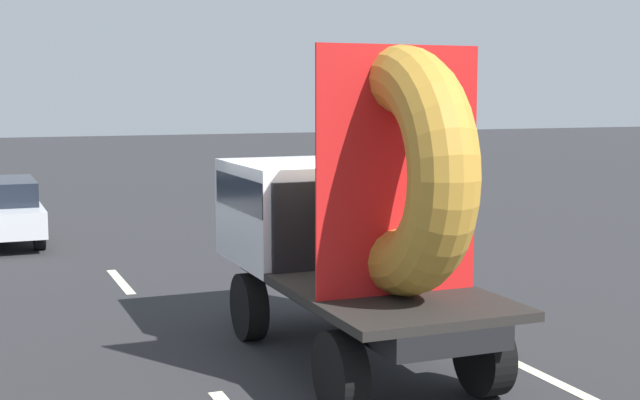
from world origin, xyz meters
TOP-DOWN VIEW (x-y plane):
  - ground_plane at (0.00, 0.00)m, footprint 120.00×120.00m
  - flatbed_truck at (-0.08, -0.50)m, footprint 2.02×5.07m
  - lane_dash_left_far at (-1.93, 5.05)m, footprint 0.16×2.15m
  - lane_dash_right_near at (1.77, -2.79)m, footprint 0.16×2.67m
  - lane_dash_right_far at (1.77, 5.15)m, footprint 0.16×2.26m

SIDE VIEW (x-z plane):
  - ground_plane at x=0.00m, z-range 0.00..0.00m
  - lane_dash_left_far at x=-1.93m, z-range 0.00..0.01m
  - lane_dash_right_near at x=1.77m, z-range 0.00..0.01m
  - lane_dash_right_far at x=1.77m, z-range 0.00..0.01m
  - flatbed_truck at x=-0.08m, z-range -0.10..3.69m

